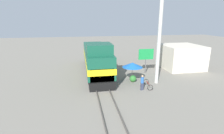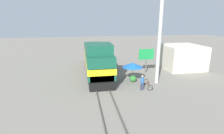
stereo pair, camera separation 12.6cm
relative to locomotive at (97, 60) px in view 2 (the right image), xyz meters
name	(u,v)px [view 2 (the right image)]	position (x,y,z in m)	size (l,w,h in m)	color
ground_plane	(100,84)	(0.00, -4.59, -2.00)	(120.00, 120.00, 0.00)	slate
rail_near	(95,84)	(-0.72, -4.59, -1.93)	(0.08, 29.83, 0.15)	#4C4742
rail_far	(106,83)	(0.72, -4.59, -1.93)	(0.08, 29.83, 0.15)	#4C4742
locomotive	(97,60)	(0.00, 0.00, 0.00)	(3.19, 14.79, 4.86)	black
utility_pole	(160,37)	(6.90, -5.40, 3.63)	(1.80, 0.44, 11.16)	#B2B2AD
vendor_umbrella	(133,65)	(4.06, -4.41, 0.17)	(2.54, 2.54, 2.45)	#4C4C4C
billboard_sign	(146,55)	(7.01, -1.30, 0.63)	(2.23, 0.12, 3.56)	#595959
shrub_cluster	(133,79)	(4.13, -4.55, -1.58)	(0.84, 0.84, 0.84)	#2D722D
person_bystander	(142,82)	(4.35, -7.29, -1.05)	(0.34, 0.34, 1.74)	#2D3347
bicycle	(148,85)	(5.32, -6.62, -1.66)	(0.89, 1.98, 0.66)	black
building_block_distant	(181,57)	(13.55, 0.43, -0.16)	(5.80, 5.83, 3.68)	beige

